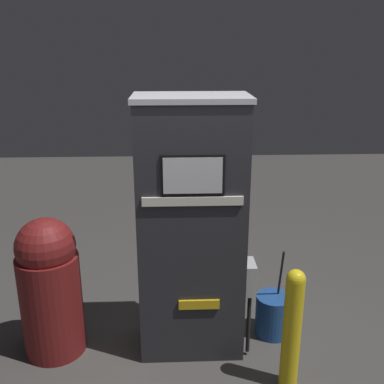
# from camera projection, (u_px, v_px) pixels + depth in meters

# --- Properties ---
(ground_plane) EXTENTS (14.00, 14.00, 0.00)m
(ground_plane) POSITION_uv_depth(u_px,v_px,m) (193.00, 362.00, 3.66)
(ground_plane) COLOR #423F3D
(gas_pump) EXTENTS (0.93, 0.51, 2.12)m
(gas_pump) POSITION_uv_depth(u_px,v_px,m) (192.00, 231.00, 3.55)
(gas_pump) COLOR #28282D
(gas_pump) RESTS_ON ground_plane
(safety_bollard) EXTENTS (0.14, 0.14, 0.97)m
(safety_bollard) POSITION_uv_depth(u_px,v_px,m) (292.00, 327.00, 3.26)
(safety_bollard) COLOR yellow
(safety_bollard) RESTS_ON ground_plane
(trash_bin) EXTENTS (0.50, 0.50, 1.19)m
(trash_bin) POSITION_uv_depth(u_px,v_px,m) (50.00, 286.00, 3.63)
(trash_bin) COLOR maroon
(trash_bin) RESTS_ON ground_plane
(squeegee_bucket) EXTENTS (0.31, 0.31, 0.83)m
(squeegee_bucket) POSITION_uv_depth(u_px,v_px,m) (273.00, 315.00, 3.97)
(squeegee_bucket) COLOR #1E478C
(squeegee_bucket) RESTS_ON ground_plane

